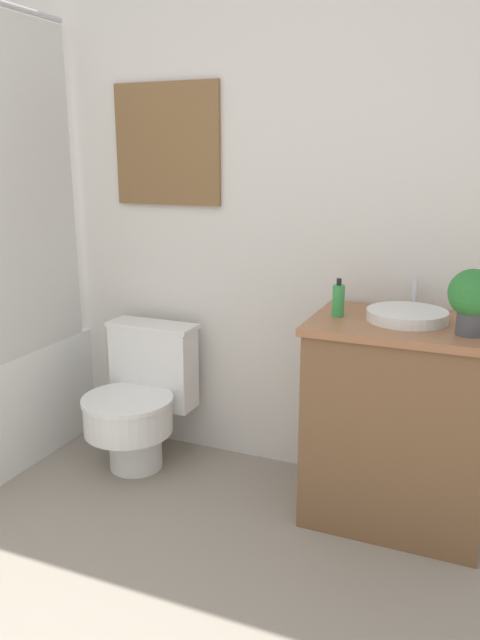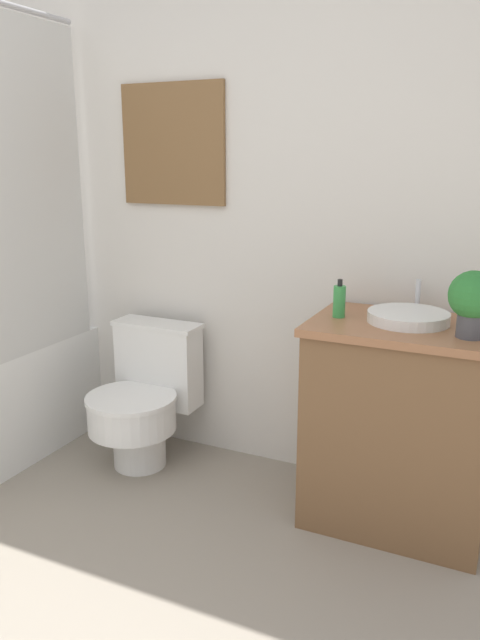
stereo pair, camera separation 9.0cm
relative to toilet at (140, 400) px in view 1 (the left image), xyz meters
name	(u,v)px [view 1 (the left image)]	position (x,y,z in m)	size (l,w,h in m)	color
wall_back	(208,187)	(0.22, 0.28, 0.94)	(3.56, 0.07, 2.50)	silver
toilet	(140,400)	(0.00, 0.00, 0.00)	(0.42, 0.51, 0.64)	white
vanity	(399,422)	(1.16, 0.00, 0.09)	(0.69, 0.48, 0.80)	brown
sink	(407,315)	(1.16, 0.02, 0.51)	(0.30, 0.33, 0.13)	white
soap_bottle	(338,300)	(0.91, -0.01, 0.55)	(0.05, 0.05, 0.14)	green
potted_plant	(473,297)	(1.38, -0.09, 0.62)	(0.16, 0.16, 0.23)	#4C4C51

